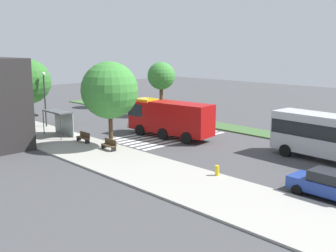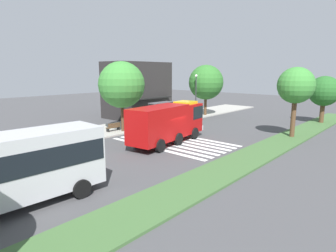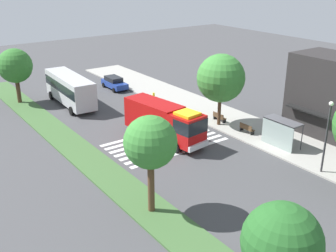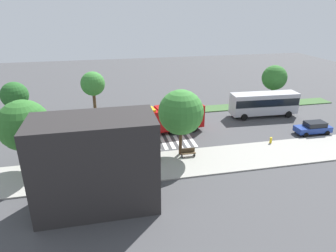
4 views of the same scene
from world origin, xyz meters
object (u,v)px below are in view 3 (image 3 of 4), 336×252
at_px(transit_bus, 70,88).
at_px(bench_west_of_shelter, 219,117).
at_px(street_lamp, 327,131).
at_px(sidewalk_tree_far_west, 221,78).
at_px(median_tree_west, 150,143).
at_px(fire_hydrant, 154,96).
at_px(fire_truck, 166,121).
at_px(parked_car_west, 114,83).
at_px(median_tree_center, 282,243).
at_px(median_tree_far_west, 15,66).
at_px(bus_stop_shelter, 280,128).
at_px(bench_near_shelter, 247,128).

bearing_deg(transit_bus, bench_west_of_shelter, -142.15).
xyz_separation_m(street_lamp, sidewalk_tree_far_west, (-12.66, 0.40, 1.43)).
distance_m(street_lamp, sidewalk_tree_far_west, 12.74).
distance_m(median_tree_west, fire_hydrant, 25.54).
bearing_deg(fire_hydrant, street_lamp, 0.24).
height_order(fire_truck, median_tree_west, median_tree_west).
bearing_deg(parked_car_west, street_lamp, 4.47).
bearing_deg(bench_west_of_shelter, parked_car_west, -170.74).
height_order(parked_car_west, bench_west_of_shelter, parked_car_west).
xyz_separation_m(parked_car_west, street_lamp, (31.13, 1.80, 2.80)).
bearing_deg(street_lamp, transit_bus, -161.55).
bearing_deg(fire_truck, median_tree_center, -28.91).
bearing_deg(sidewalk_tree_far_west, median_tree_center, -36.08).
relative_size(sidewalk_tree_far_west, median_tree_far_west, 1.13).
height_order(bus_stop_shelter, bench_near_shelter, bus_stop_shelter).
relative_size(parked_car_west, fire_hydrant, 6.64).
height_order(bus_stop_shelter, bench_west_of_shelter, bus_stop_shelter).
relative_size(bus_stop_shelter, bench_west_of_shelter, 2.19).
xyz_separation_m(street_lamp, fire_hydrant, (-24.11, -0.10, -3.16)).
relative_size(street_lamp, median_tree_center, 1.02).
relative_size(bench_west_of_shelter, street_lamp, 0.27).
height_order(bench_west_of_shelter, median_tree_far_west, median_tree_far_west).
xyz_separation_m(median_tree_center, fire_hydrant, (-31.46, 14.08, -3.55)).
bearing_deg(street_lamp, median_tree_west, -103.12).
height_order(median_tree_far_west, median_tree_west, median_tree_west).
bearing_deg(parked_car_west, median_tree_far_west, -94.00).
bearing_deg(bench_near_shelter, parked_car_west, -172.42).
height_order(bench_west_of_shelter, median_tree_center, median_tree_center).
height_order(bench_near_shelter, median_tree_west, median_tree_west).
bearing_deg(parked_car_west, fire_hydrant, 14.76).
xyz_separation_m(median_tree_far_west, median_tree_center, (39.61, 0.00, -0.56)).
distance_m(bench_near_shelter, sidewalk_tree_far_west, 5.62).
xyz_separation_m(street_lamp, median_tree_center, (7.36, -14.18, 0.39)).
bearing_deg(sidewalk_tree_far_west, fire_hydrant, -177.50).
relative_size(fire_truck, transit_bus, 0.93).
bearing_deg(fire_truck, parked_car_west, 158.53).
bearing_deg(median_tree_center, parked_car_west, 162.17).
xyz_separation_m(parked_car_west, median_tree_west, (27.83, -12.38, 4.26)).
bearing_deg(median_tree_far_west, median_tree_center, 0.00).
relative_size(bench_near_shelter, sidewalk_tree_far_west, 0.22).
distance_m(fire_truck, median_tree_far_west, 21.22).
relative_size(fire_truck, bench_near_shelter, 5.85).
xyz_separation_m(parked_car_west, median_tree_far_west, (-1.12, -12.38, 3.76)).
bearing_deg(median_tree_far_west, fire_truck, 21.83).
bearing_deg(median_tree_west, bench_west_of_shelter, 123.34).
relative_size(parked_car_west, bus_stop_shelter, 1.33).
relative_size(bench_near_shelter, median_tree_far_west, 0.25).
relative_size(sidewalk_tree_far_west, median_tree_west, 1.09).
distance_m(bus_stop_shelter, median_tree_west, 15.79).
bearing_deg(median_tree_west, median_tree_center, 0.00).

